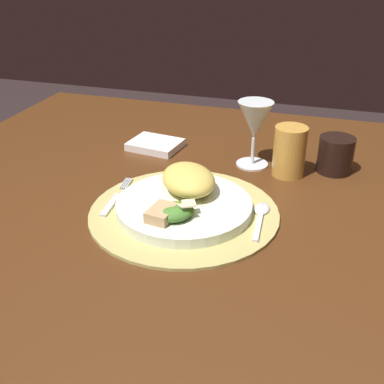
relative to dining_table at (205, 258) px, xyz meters
The scene contains 12 objects.
dining_table is the anchor object (origin of this frame).
placemat 0.17m from the dining_table, 105.62° to the right, with size 0.35×0.35×0.01m, color tan.
dinner_plate 0.18m from the dining_table, 105.62° to the right, with size 0.25×0.25×0.02m, color silver.
pasta_serving 0.20m from the dining_table, 128.30° to the right, with size 0.13×0.10×0.05m, color #DEBF55.
salad_greens 0.23m from the dining_table, 96.24° to the right, with size 0.07×0.09×0.03m.
bread_piece 0.24m from the dining_table, 105.44° to the right, with size 0.06×0.04×0.02m, color tan.
fork 0.24m from the dining_table, 155.58° to the right, with size 0.03×0.15×0.00m.
spoon 0.20m from the dining_table, 23.29° to the right, with size 0.03×0.13×0.01m.
napkin 0.31m from the dining_table, 132.67° to the left, with size 0.12×0.09×0.02m, color white.
wine_glass 0.31m from the dining_table, 71.39° to the left, with size 0.08×0.08×0.15m.
amber_tumbler 0.29m from the dining_table, 46.53° to the left, with size 0.07×0.07×0.11m, color gold.
dark_tumbler 0.36m from the dining_table, 39.53° to the left, with size 0.08×0.08×0.08m, color black.
Camera 1 is at (0.22, -0.80, 1.19)m, focal length 44.77 mm.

